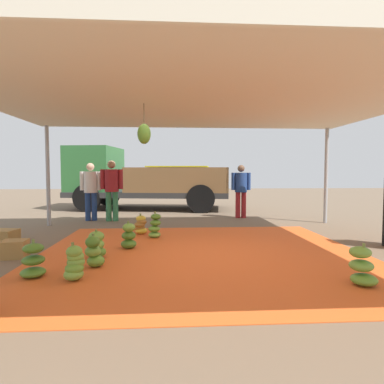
{
  "coord_description": "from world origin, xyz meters",
  "views": [
    {
      "loc": [
        -0.53,
        -5.62,
        1.43
      ],
      "look_at": [
        -0.07,
        1.7,
        0.98
      ],
      "focal_mm": 30.67,
      "sensor_mm": 36.0,
      "label": 1
    }
  ],
  "objects_px": {
    "banana_bunch_2": "(94,253)",
    "worker_0": "(91,187)",
    "worker_2": "(112,186)",
    "worker_1": "(241,187)",
    "banana_bunch_4": "(75,264)",
    "banana_bunch_8": "(33,262)",
    "banana_bunch_7": "(96,245)",
    "cargo_truck_main": "(141,179)",
    "banana_bunch_3": "(140,225)",
    "banana_bunch_1": "(362,267)",
    "crate_1": "(14,249)",
    "crate_0": "(2,236)",
    "banana_bunch_0": "(129,237)",
    "banana_bunch_6": "(155,227)"
  },
  "relations": [
    {
      "from": "banana_bunch_6",
      "to": "worker_0",
      "type": "distance_m",
      "value": 3.46
    },
    {
      "from": "banana_bunch_8",
      "to": "crate_1",
      "type": "distance_m",
      "value": 1.33
    },
    {
      "from": "cargo_truck_main",
      "to": "crate_0",
      "type": "height_order",
      "value": "cargo_truck_main"
    },
    {
      "from": "worker_2",
      "to": "crate_1",
      "type": "height_order",
      "value": "worker_2"
    },
    {
      "from": "banana_bunch_1",
      "to": "banana_bunch_8",
      "type": "xyz_separation_m",
      "value": [
        -4.26,
        0.57,
        -0.01
      ]
    },
    {
      "from": "banana_bunch_1",
      "to": "cargo_truck_main",
      "type": "relative_size",
      "value": 0.08
    },
    {
      "from": "banana_bunch_1",
      "to": "banana_bunch_7",
      "type": "relative_size",
      "value": 1.12
    },
    {
      "from": "banana_bunch_4",
      "to": "worker_2",
      "type": "relative_size",
      "value": 0.28
    },
    {
      "from": "banana_bunch_7",
      "to": "banana_bunch_8",
      "type": "distance_m",
      "value": 1.16
    },
    {
      "from": "banana_bunch_7",
      "to": "cargo_truck_main",
      "type": "xyz_separation_m",
      "value": [
        0.09,
        7.43,
        0.96
      ]
    },
    {
      "from": "banana_bunch_7",
      "to": "crate_1",
      "type": "xyz_separation_m",
      "value": [
        -1.37,
        0.11,
        -0.07
      ]
    },
    {
      "from": "banana_bunch_4",
      "to": "banana_bunch_0",
      "type": "bearing_deg",
      "value": 74.76
    },
    {
      "from": "crate_0",
      "to": "banana_bunch_7",
      "type": "bearing_deg",
      "value": -31.2
    },
    {
      "from": "banana_bunch_2",
      "to": "worker_0",
      "type": "distance_m",
      "value": 5.09
    },
    {
      "from": "banana_bunch_4",
      "to": "banana_bunch_8",
      "type": "distance_m",
      "value": 0.61
    },
    {
      "from": "cargo_truck_main",
      "to": "worker_2",
      "type": "height_order",
      "value": "cargo_truck_main"
    },
    {
      "from": "banana_bunch_0",
      "to": "banana_bunch_7",
      "type": "xyz_separation_m",
      "value": [
        -0.45,
        -0.64,
        -0.01
      ]
    },
    {
      "from": "banana_bunch_0",
      "to": "worker_0",
      "type": "xyz_separation_m",
      "value": [
        -1.57,
        3.69,
        0.76
      ]
    },
    {
      "from": "worker_2",
      "to": "crate_0",
      "type": "xyz_separation_m",
      "value": [
        -1.69,
        -2.88,
        -0.9
      ]
    },
    {
      "from": "cargo_truck_main",
      "to": "banana_bunch_8",
      "type": "bearing_deg",
      "value": -94.76
    },
    {
      "from": "crate_0",
      "to": "crate_1",
      "type": "distance_m",
      "value": 1.44
    },
    {
      "from": "banana_bunch_1",
      "to": "worker_2",
      "type": "relative_size",
      "value": 0.3
    },
    {
      "from": "banana_bunch_0",
      "to": "cargo_truck_main",
      "type": "bearing_deg",
      "value": 93.1
    },
    {
      "from": "banana_bunch_8",
      "to": "worker_1",
      "type": "height_order",
      "value": "worker_1"
    },
    {
      "from": "worker_2",
      "to": "worker_0",
      "type": "bearing_deg",
      "value": 167.77
    },
    {
      "from": "banana_bunch_2",
      "to": "worker_2",
      "type": "height_order",
      "value": "worker_2"
    },
    {
      "from": "banana_bunch_4",
      "to": "banana_bunch_7",
      "type": "relative_size",
      "value": 1.05
    },
    {
      "from": "banana_bunch_3",
      "to": "banana_bunch_4",
      "type": "relative_size",
      "value": 0.95
    },
    {
      "from": "banana_bunch_4",
      "to": "crate_0",
      "type": "relative_size",
      "value": 0.91
    },
    {
      "from": "banana_bunch_7",
      "to": "banana_bunch_3",
      "type": "bearing_deg",
      "value": 75.56
    },
    {
      "from": "banana_bunch_7",
      "to": "worker_2",
      "type": "bearing_deg",
      "value": 96.56
    },
    {
      "from": "banana_bunch_1",
      "to": "cargo_truck_main",
      "type": "height_order",
      "value": "cargo_truck_main"
    },
    {
      "from": "banana_bunch_4",
      "to": "banana_bunch_2",
      "type": "bearing_deg",
      "value": 77.91
    },
    {
      "from": "worker_0",
      "to": "banana_bunch_2",
      "type": "bearing_deg",
      "value": -76.06
    },
    {
      "from": "banana_bunch_1",
      "to": "banana_bunch_2",
      "type": "xyz_separation_m",
      "value": [
        -3.55,
        0.99,
        -0.0
      ]
    },
    {
      "from": "banana_bunch_4",
      "to": "crate_1",
      "type": "distance_m",
      "value": 1.82
    },
    {
      "from": "banana_bunch_0",
      "to": "banana_bunch_6",
      "type": "bearing_deg",
      "value": 65.95
    },
    {
      "from": "banana_bunch_4",
      "to": "banana_bunch_6",
      "type": "bearing_deg",
      "value": 71.51
    },
    {
      "from": "worker_2",
      "to": "banana_bunch_7",
      "type": "bearing_deg",
      "value": -83.44
    },
    {
      "from": "banana_bunch_2",
      "to": "banana_bunch_3",
      "type": "distance_m",
      "value": 2.68
    },
    {
      "from": "cargo_truck_main",
      "to": "crate_1",
      "type": "height_order",
      "value": "cargo_truck_main"
    },
    {
      "from": "worker_2",
      "to": "crate_0",
      "type": "bearing_deg",
      "value": -120.37
    },
    {
      "from": "banana_bunch_2",
      "to": "crate_1",
      "type": "distance_m",
      "value": 1.61
    },
    {
      "from": "crate_0",
      "to": "banana_bunch_2",
      "type": "bearing_deg",
      "value": -39.58
    },
    {
      "from": "banana_bunch_2",
      "to": "crate_0",
      "type": "distance_m",
      "value": 2.94
    },
    {
      "from": "worker_1",
      "to": "crate_0",
      "type": "height_order",
      "value": "worker_1"
    },
    {
      "from": "cargo_truck_main",
      "to": "worker_1",
      "type": "bearing_deg",
      "value": -40.0
    },
    {
      "from": "worker_0",
      "to": "worker_1",
      "type": "height_order",
      "value": "worker_0"
    },
    {
      "from": "banana_bunch_0",
      "to": "banana_bunch_3",
      "type": "xyz_separation_m",
      "value": [
        0.08,
        1.44,
        -0.02
      ]
    },
    {
      "from": "banana_bunch_1",
      "to": "crate_0",
      "type": "distance_m",
      "value": 6.48
    }
  ]
}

